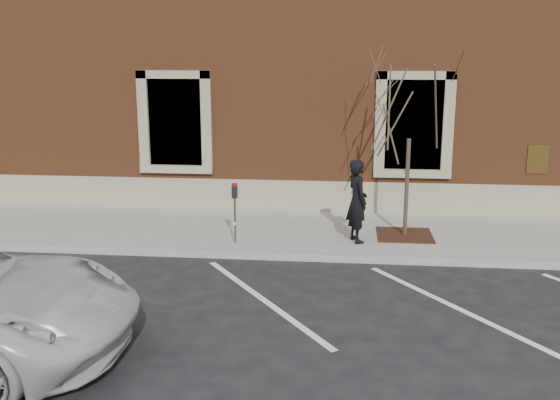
# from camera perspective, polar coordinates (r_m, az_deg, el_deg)

# --- Properties ---
(ground) EXTENTS (120.00, 120.00, 0.00)m
(ground) POSITION_cam_1_polar(r_m,az_deg,el_deg) (12.80, -0.28, -5.41)
(ground) COLOR #28282B
(ground) RESTS_ON ground
(sidewalk_near) EXTENTS (40.00, 3.50, 0.15)m
(sidewalk_near) POSITION_cam_1_polar(r_m,az_deg,el_deg) (14.44, 0.48, -2.95)
(sidewalk_near) COLOR #AEADA4
(sidewalk_near) RESTS_ON ground
(curb_near) EXTENTS (40.00, 0.12, 0.15)m
(curb_near) POSITION_cam_1_polar(r_m,az_deg,el_deg) (12.73, -0.31, -5.16)
(curb_near) COLOR #9E9E99
(curb_near) RESTS_ON ground
(parking_stripes) EXTENTS (28.00, 4.40, 0.01)m
(parking_stripes) POSITION_cam_1_polar(r_m,az_deg,el_deg) (10.75, -1.60, -9.06)
(parking_stripes) COLOR silver
(parking_stripes) RESTS_ON ground
(building_civic) EXTENTS (40.00, 8.62, 8.00)m
(building_civic) POSITION_cam_1_polar(r_m,az_deg,el_deg) (19.86, 2.23, 12.84)
(building_civic) COLOR brown
(building_civic) RESTS_ON ground
(man) EXTENTS (0.64, 0.76, 1.79)m
(man) POSITION_cam_1_polar(r_m,az_deg,el_deg) (13.34, 7.07, -0.09)
(man) COLOR black
(man) RESTS_ON sidewalk_near
(parking_meter) EXTENTS (0.12, 0.09, 1.31)m
(parking_meter) POSITION_cam_1_polar(r_m,az_deg,el_deg) (13.13, -4.16, -0.17)
(parking_meter) COLOR #595B60
(parking_meter) RESTS_ON sidewalk_near
(tree_grate) EXTENTS (1.21, 1.21, 0.03)m
(tree_grate) POSITION_cam_1_polar(r_m,az_deg,el_deg) (14.16, 11.32, -3.15)
(tree_grate) COLOR #371911
(tree_grate) RESTS_ON sidewalk_near
(sapling) EXTENTS (2.36, 2.36, 3.94)m
(sapling) POSITION_cam_1_polar(r_m,az_deg,el_deg) (13.67, 11.83, 7.96)
(sapling) COLOR #45392A
(sapling) RESTS_ON sidewalk_near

